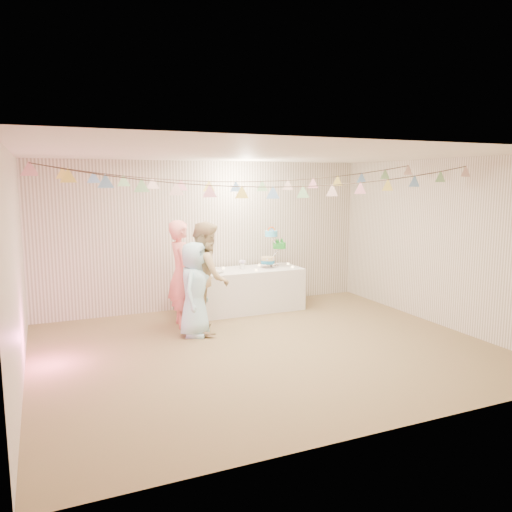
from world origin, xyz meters
name	(u,v)px	position (x,y,z in m)	size (l,w,h in m)	color
floor	(266,348)	(0.00, 0.00, 0.00)	(6.00, 6.00, 0.00)	brown
ceiling	(266,154)	(0.00, 0.00, 2.60)	(6.00, 6.00, 0.00)	silver
back_wall	(208,235)	(0.00, 2.50, 1.30)	(6.00, 6.00, 0.00)	silver
front_wall	(385,293)	(0.00, -2.50, 1.30)	(6.00, 6.00, 0.00)	silver
left_wall	(15,270)	(-3.00, 0.00, 1.30)	(5.00, 5.00, 0.00)	silver
right_wall	(441,243)	(3.00, 0.00, 1.30)	(5.00, 5.00, 0.00)	silver
table	(246,290)	(0.52, 1.98, 0.37)	(1.96, 0.78, 0.73)	silver
cake_stand	(273,247)	(1.07, 2.03, 1.09)	(0.60, 0.35, 0.67)	silver
cake_bottom	(267,262)	(0.92, 1.97, 0.84)	(0.31, 0.31, 0.15)	teal
cake_middle	(280,245)	(1.25, 2.12, 1.11)	(0.27, 0.27, 0.22)	green
cake_top_tier	(271,231)	(1.01, 2.00, 1.38)	(0.25, 0.25, 0.19)	#4BC2EE
platter	(212,271)	(-0.11, 1.93, 0.76)	(0.38, 0.38, 0.02)	white
posy	(242,263)	(0.47, 2.03, 0.83)	(0.14, 0.14, 0.16)	white
person_adult_a	(181,274)	(-0.76, 1.50, 0.83)	(0.61, 0.40, 1.67)	#FA8A82
person_adult_b	(207,277)	(-0.48, 1.09, 0.83)	(0.81, 0.63, 1.67)	tan
person_child	(194,289)	(-0.72, 0.95, 0.70)	(0.68, 0.44, 1.39)	#B1E6FB
bunting_back	(236,175)	(0.00, 1.10, 2.35)	(5.60, 1.10, 0.40)	pink
bunting_front	(273,176)	(0.00, -0.20, 2.32)	(5.60, 0.90, 0.36)	#72A5E5
tealight_0	(204,273)	(-0.28, 1.83, 0.75)	(0.04, 0.04, 0.03)	#FFD88C
tealight_1	(223,268)	(0.17, 2.16, 0.75)	(0.04, 0.04, 0.03)	#FFD88C
tealight_2	(256,270)	(0.62, 1.76, 0.75)	(0.04, 0.04, 0.03)	#FFD88C
tealight_3	(259,265)	(0.87, 2.20, 0.75)	(0.04, 0.04, 0.03)	#FFD88C
tealight_4	(292,267)	(1.34, 1.80, 0.75)	(0.04, 0.04, 0.03)	#FFD88C
tealight_5	(288,264)	(1.42, 2.13, 0.75)	(0.04, 0.04, 0.03)	#FFD88C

